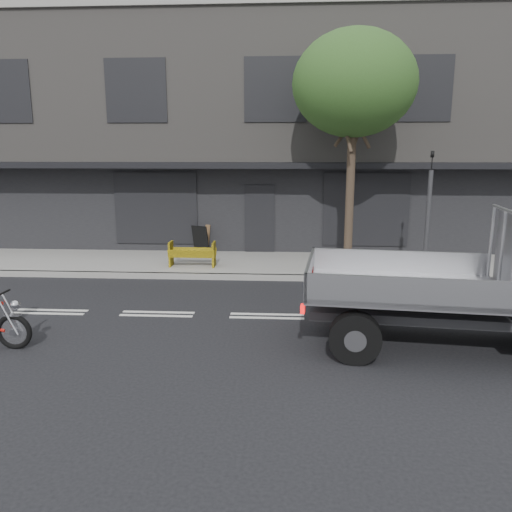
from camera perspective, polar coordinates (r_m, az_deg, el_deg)
The scene contains 8 objects.
ground at distance 10.84m, azimuth 1.26°, elevation -6.91°, with size 80.00×80.00×0.00m, color black.
sidewalk at distance 15.34m, azimuth 1.95°, elevation -0.97°, with size 32.00×3.20×0.15m, color gray.
kerb at distance 13.79m, azimuth 1.77°, elevation -2.45°, with size 32.00×0.20×0.15m, color gray.
building_main at distance 21.56m, azimuth 2.53°, elevation 13.25°, with size 26.00×10.00×8.00m, color slate.
street_tree at distance 14.67m, azimuth 11.15°, elevation 18.68°, with size 3.40×3.40×6.74m.
traffic_light_pole at distance 14.24m, azimuth 19.02°, elevation 3.83°, with size 0.12×0.12×3.50m.
construction_barrier at distance 14.62m, azimuth -7.43°, elevation 0.13°, with size 1.37×0.55×0.77m, color yellow, non-canonical shape.
sandwich_board at distance 16.75m, azimuth -6.37°, elevation 1.92°, with size 0.58×0.39×0.91m, color black, non-canonical shape.
Camera 1 is at (0.39, -10.25, 3.50)m, focal length 35.00 mm.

